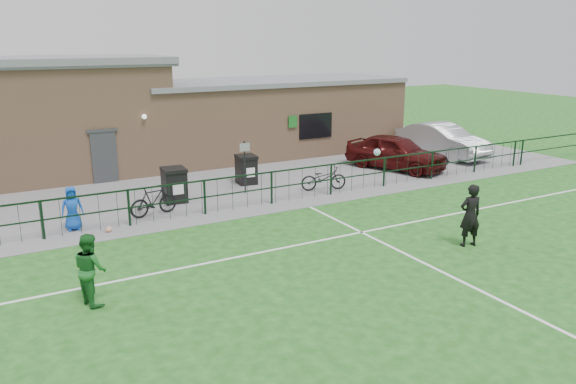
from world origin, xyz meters
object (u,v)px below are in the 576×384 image
wheelie_bin_right (246,170)px  ball_ground (109,229)px  outfield_player (90,269)px  bicycle_e (324,178)px  car_maroon (396,152)px  wheelie_bin_left (174,186)px  sign_post (245,167)px  spectator_child (72,208)px  car_silver (442,140)px  bicycle_d (154,201)px

wheelie_bin_right → ball_ground: size_ratio=5.31×
outfield_player → bicycle_e: bearing=-75.3°
wheelie_bin_right → car_maroon: 7.00m
wheelie_bin_left → outfield_player: size_ratio=0.71×
sign_post → ball_ground: size_ratio=9.89×
bicycle_e → ball_ground: bearing=113.2°
bicycle_e → wheelie_bin_right: bearing=59.2°
spectator_child → wheelie_bin_right: bearing=21.1°
car_maroon → spectator_child: 14.08m
spectator_child → outfield_player: outfield_player is taller
spectator_child → sign_post: bearing=12.5°
car_maroon → car_silver: car_silver is taller
sign_post → car_maroon: sign_post is taller
sign_post → car_maroon: size_ratio=0.44×
sign_post → car_maroon: (7.58, 0.42, -0.22)m
bicycle_e → ball_ground: bicycle_e is taller
sign_post → car_silver: bearing=7.3°
wheelie_bin_left → bicycle_e: (5.53, -1.23, -0.11)m
wheelie_bin_right → ball_ground: wheelie_bin_right is taller
spectator_child → ball_ground: bearing=-39.2°
sign_post → car_maroon: 7.60m
bicycle_d → bicycle_e: size_ratio=0.94×
wheelie_bin_right → outfield_player: bearing=-127.0°
car_maroon → spectator_child: bearing=166.5°
car_silver → sign_post: bearing=-178.5°
bicycle_e → car_maroon: bearing=-55.9°
bicycle_d → spectator_child: (-2.57, -0.22, 0.18)m
wheelie_bin_left → sign_post: 2.75m
outfield_player → car_maroon: bearing=-79.2°
outfield_player → spectator_child: bearing=-19.9°
wheelie_bin_right → bicycle_d: size_ratio=0.64×
wheelie_bin_left → wheelie_bin_right: wheelie_bin_left is taller
wheelie_bin_left → car_silver: car_silver is taller
wheelie_bin_right → outfield_player: 10.91m
car_silver → ball_ground: (-16.86, -3.52, -0.73)m
wheelie_bin_right → bicycle_e: 3.22m
wheelie_bin_right → bicycle_d: wheelie_bin_right is taller
sign_post → bicycle_e: (2.82, -1.09, -0.53)m
wheelie_bin_right → spectator_child: size_ratio=0.79×
wheelie_bin_left → car_maroon: bearing=5.1°
sign_post → spectator_child: (-6.39, -1.32, -0.32)m
bicycle_d → spectator_child: size_ratio=1.23×
car_silver → bicycle_d: car_silver is taller
car_silver → outfield_player: car_silver is taller
wheelie_bin_right → sign_post: 1.50m
car_maroon → bicycle_e: car_maroon is taller
spectator_child → bicycle_d: bearing=5.7°
bicycle_d → ball_ground: 1.98m
car_maroon → car_silver: 3.92m
wheelie_bin_left → sign_post: sign_post is taller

